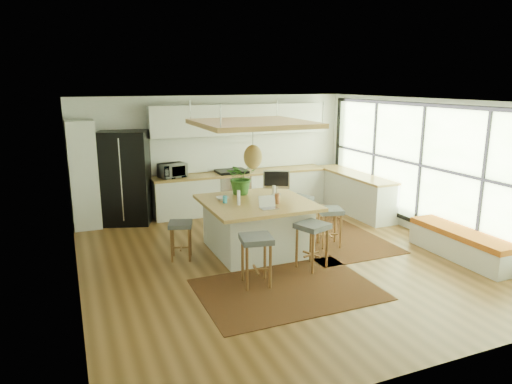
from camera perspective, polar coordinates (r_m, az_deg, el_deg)
name	(u,v)px	position (r m, az deg, el deg)	size (l,w,h in m)	color
floor	(278,258)	(8.16, 2.68, -8.17)	(7.00, 7.00, 0.00)	#523517
ceiling	(279,101)	(7.59, 2.90, 11.14)	(7.00, 7.00, 0.00)	white
wall_back	(215,154)	(10.97, -5.09, 4.73)	(6.50, 6.50, 0.00)	silver
wall_front	(428,252)	(4.96, 20.50, -6.92)	(6.50, 6.50, 0.00)	silver
wall_left	(71,202)	(7.04, -21.87, -1.11)	(7.00, 7.00, 0.00)	silver
wall_right	(430,169)	(9.59, 20.63, 2.66)	(7.00, 7.00, 0.00)	silver
window_wall	(429,167)	(9.56, 20.53, 2.94)	(0.10, 6.20, 2.60)	black
pantry	(84,175)	(10.21, -20.49, 1.98)	(0.55, 0.60, 2.25)	silver
back_counter_base	(242,192)	(11.03, -1.76, 0.00)	(4.20, 0.60, 0.88)	silver
back_counter_top	(242,173)	(10.93, -1.78, 2.35)	(4.24, 0.64, 0.05)	olive
backsplash	(237,152)	(11.13, -2.35, 4.89)	(4.20, 0.02, 0.80)	white
upper_cabinets	(239,119)	(10.89, -2.09, 8.95)	(4.20, 0.34, 0.70)	silver
range	(232,190)	(10.93, -2.99, 0.19)	(0.76, 0.62, 1.00)	#A5A5AA
right_counter_base	(354,194)	(11.10, 12.02, -0.21)	(0.60, 2.50, 0.88)	silver
right_counter_top	(355,175)	(11.00, 12.14, 2.12)	(0.64, 2.54, 0.05)	olive
window_bench	(460,244)	(8.83, 23.91, -5.91)	(0.52, 2.00, 0.50)	silver
ceiling_panel	(253,139)	(7.89, -0.39, 6.51)	(1.86, 1.86, 0.80)	olive
rug_near	(288,289)	(7.02, 3.91, -11.88)	(2.60, 1.80, 0.01)	black
rug_right	(330,237)	(9.29, 9.11, -5.56)	(1.80, 2.60, 0.01)	black
fridge	(126,181)	(10.31, -15.80, 1.30)	(1.00, 0.78, 2.00)	black
island	(257,226)	(8.37, 0.07, -4.20)	(1.85, 1.85, 0.93)	olive
stool_near_left	(256,263)	(7.01, 0.03, -8.73)	(0.46, 0.46, 0.78)	#44484B
stool_near_right	(312,248)	(7.68, 6.90, -6.83)	(0.46, 0.46, 0.77)	#44484B
stool_right_front	(329,228)	(8.73, 9.04, -4.39)	(0.43, 0.43, 0.73)	#44484B
stool_right_back	(298,217)	(9.36, 5.18, -3.04)	(0.46, 0.46, 0.77)	#44484B
stool_left_side	(181,239)	(8.12, -9.25, -5.78)	(0.39, 0.39, 0.66)	#44484B
laptop	(269,202)	(7.72, 1.63, -1.21)	(0.30, 0.31, 0.22)	#A5A5AA
monitor	(276,181)	(8.66, 2.53, 1.34)	(0.51, 0.18, 0.47)	#A5A5AA
microwave	(172,169)	(10.42, -10.28, 2.81)	(0.57, 0.32, 0.39)	#A5A5AA
island_plant	(241,180)	(8.72, -1.86, 1.44)	(0.60, 0.66, 0.52)	#1E4C19
island_bowl	(223,198)	(8.33, -4.15, -0.79)	(0.23, 0.23, 0.06)	silver
island_bottle_0	(226,197)	(8.12, -3.78, -0.68)	(0.07, 0.07, 0.19)	#38B5E0
island_bottle_1	(239,200)	(7.94, -2.17, -0.98)	(0.07, 0.07, 0.19)	white
island_bottle_2	(276,198)	(8.05, 2.54, -0.78)	(0.07, 0.07, 0.19)	#995533
island_bottle_3	(273,193)	(8.40, 2.14, -0.18)	(0.07, 0.07, 0.19)	silver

